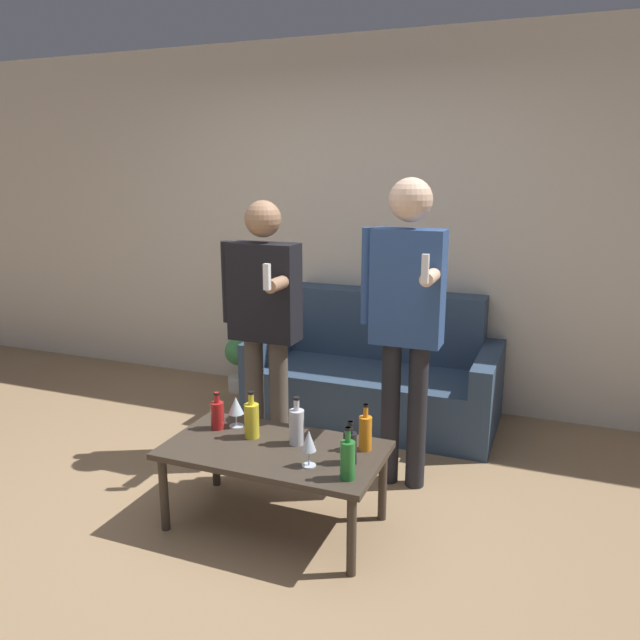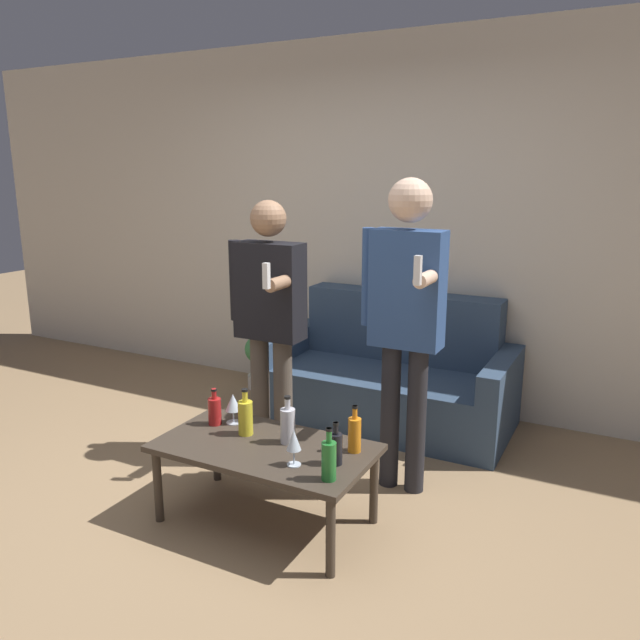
# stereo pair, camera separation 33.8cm
# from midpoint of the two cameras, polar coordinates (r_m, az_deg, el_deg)

# --- Properties ---
(ground_plane) EXTENTS (16.00, 16.00, 0.00)m
(ground_plane) POSITION_cam_midpoint_polar(r_m,az_deg,el_deg) (3.35, -12.38, -18.42)
(ground_plane) COLOR #997A56
(wall_back) EXTENTS (8.00, 0.06, 2.70)m
(wall_back) POSITION_cam_midpoint_polar(r_m,az_deg,el_deg) (4.78, 1.34, 8.73)
(wall_back) COLOR beige
(wall_back) RESTS_ON ground_plane
(couch) EXTENTS (1.72, 0.84, 0.89)m
(couch) POSITION_cam_midpoint_polar(r_m,az_deg,el_deg) (4.52, 3.02, -5.13)
(couch) COLOR #334760
(couch) RESTS_ON ground_plane
(coffee_table) EXTENTS (1.08, 0.59, 0.42)m
(coffee_table) POSITION_cam_midpoint_polar(r_m,az_deg,el_deg) (3.18, -7.33, -12.26)
(coffee_table) COLOR #3D3328
(coffee_table) RESTS_ON ground_plane
(bottle_orange) EXTENTS (0.08, 0.08, 0.25)m
(bottle_orange) POSITION_cam_midpoint_polar(r_m,az_deg,el_deg) (3.14, -5.27, -9.65)
(bottle_orange) COLOR silver
(bottle_orange) RESTS_ON coffee_table
(bottle_green) EXTENTS (0.06, 0.06, 0.21)m
(bottle_green) POSITION_cam_midpoint_polar(r_m,az_deg,el_deg) (2.95, -0.58, -11.57)
(bottle_green) COLOR black
(bottle_green) RESTS_ON coffee_table
(bottle_dark) EXTENTS (0.07, 0.07, 0.24)m
(bottle_dark) POSITION_cam_midpoint_polar(r_m,az_deg,el_deg) (2.80, -1.03, -12.68)
(bottle_dark) COLOR #23752D
(bottle_dark) RESTS_ON coffee_table
(bottle_yellow) EXTENTS (0.06, 0.06, 0.24)m
(bottle_yellow) POSITION_cam_midpoint_polar(r_m,az_deg,el_deg) (3.07, 0.98, -10.26)
(bottle_yellow) COLOR orange
(bottle_yellow) RESTS_ON coffee_table
(bottle_red) EXTENTS (0.08, 0.08, 0.25)m
(bottle_red) POSITION_cam_midpoint_polar(r_m,az_deg,el_deg) (3.25, -9.29, -9.01)
(bottle_red) COLOR yellow
(bottle_red) RESTS_ON coffee_table
(bottle_clear) EXTENTS (0.07, 0.07, 0.20)m
(bottle_clear) POSITION_cam_midpoint_polar(r_m,az_deg,el_deg) (3.39, -12.24, -8.48)
(bottle_clear) COLOR #B21E1E
(bottle_clear) RESTS_ON coffee_table
(wine_glass_near) EXTENTS (0.07, 0.07, 0.18)m
(wine_glass_near) POSITION_cam_midpoint_polar(r_m,az_deg,el_deg) (2.91, -4.42, -11.10)
(wine_glass_near) COLOR silver
(wine_glass_near) RESTS_ON coffee_table
(wine_glass_far) EXTENTS (0.08, 0.08, 0.17)m
(wine_glass_far) POSITION_cam_midpoint_polar(r_m,az_deg,el_deg) (3.38, -10.59, -7.83)
(wine_glass_far) COLOR silver
(wine_glass_far) RESTS_ON coffee_table
(person_standing_left) EXTENTS (0.49, 0.41, 1.59)m
(person_standing_left) POSITION_cam_midpoint_polar(r_m,az_deg,el_deg) (3.72, -7.76, 0.68)
(person_standing_left) COLOR brown
(person_standing_left) RESTS_ON ground_plane
(person_standing_right) EXTENTS (0.45, 0.43, 1.72)m
(person_standing_right) POSITION_cam_midpoint_polar(r_m,az_deg,el_deg) (3.35, 5.04, 1.13)
(person_standing_right) COLOR #232328
(person_standing_right) RESTS_ON ground_plane
(potted_plant) EXTENTS (0.23, 0.23, 0.45)m
(potted_plant) POSITION_cam_midpoint_polar(r_m,az_deg,el_deg) (5.10, -9.28, -3.62)
(potted_plant) COLOR silver
(potted_plant) RESTS_ON ground_plane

